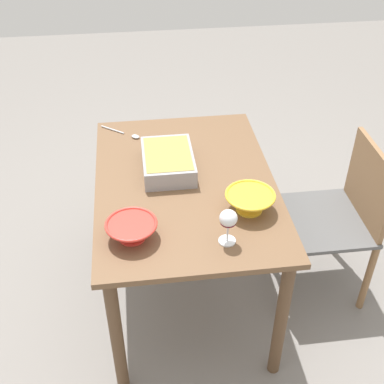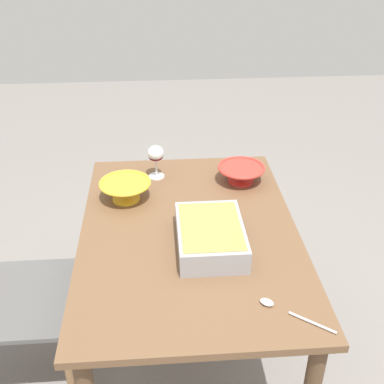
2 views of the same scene
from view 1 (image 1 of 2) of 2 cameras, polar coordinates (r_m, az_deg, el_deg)
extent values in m
plane|color=gray|center=(2.79, -0.66, -11.09)|extent=(8.00, 8.00, 0.00)
cube|color=brown|center=(2.30, -0.78, 0.99)|extent=(1.16, 0.81, 0.03)
cylinder|color=brown|center=(2.24, 10.03, -14.01)|extent=(0.05, 0.05, 0.71)
cylinder|color=brown|center=(2.98, 4.76, 1.71)|extent=(0.05, 0.05, 0.71)
cylinder|color=brown|center=(2.18, -8.49, -15.89)|extent=(0.05, 0.05, 0.71)
cylinder|color=brown|center=(2.93, -8.67, 0.69)|extent=(0.05, 0.05, 0.71)
cube|color=#595959|center=(2.62, 14.37, -3.12)|extent=(0.46, 0.45, 0.02)
cube|color=olive|center=(2.58, 19.42, 0.80)|extent=(0.43, 0.02, 0.39)
cylinder|color=olive|center=(2.85, 8.44, -4.19)|extent=(0.04, 0.04, 0.43)
cylinder|color=olive|center=(2.57, 10.73, -10.37)|extent=(0.04, 0.04, 0.43)
cylinder|color=olive|center=(2.98, 16.15, -3.40)|extent=(0.04, 0.04, 0.43)
cylinder|color=olive|center=(2.71, 19.22, -9.16)|extent=(0.04, 0.04, 0.43)
cylinder|color=white|center=(1.98, 3.98, -5.52)|extent=(0.07, 0.07, 0.01)
cylinder|color=white|center=(1.95, 4.03, -4.60)|extent=(0.01, 0.01, 0.08)
ellipsoid|color=white|center=(1.90, 4.13, -2.96)|extent=(0.07, 0.07, 0.07)
ellipsoid|color=#4C0A19|center=(1.92, 4.10, -3.41)|extent=(0.06, 0.06, 0.03)
cube|color=#99999E|center=(2.34, -2.73, 3.45)|extent=(0.33, 0.23, 0.09)
cube|color=#9E8C47|center=(2.32, -2.75, 4.18)|extent=(0.30, 0.21, 0.02)
cylinder|color=red|center=(2.01, -6.75, -5.03)|extent=(0.11, 0.11, 0.01)
cone|color=red|center=(1.98, -6.82, -4.28)|extent=(0.20, 0.20, 0.06)
torus|color=red|center=(1.96, -6.89, -3.61)|extent=(0.21, 0.21, 0.01)
cylinder|color=yellow|center=(2.14, 6.46, -1.91)|extent=(0.11, 0.11, 0.01)
cone|color=yellow|center=(2.11, 6.54, -1.09)|extent=(0.20, 0.20, 0.07)
torus|color=yellow|center=(2.09, 6.60, -0.33)|extent=(0.21, 0.21, 0.01)
cylinder|color=silver|center=(2.69, -8.95, 6.97)|extent=(0.10, 0.12, 0.01)
ellipsoid|color=silver|center=(2.61, -6.40, 6.24)|extent=(0.05, 0.05, 0.01)
camera|label=2|loc=(3.34, -2.40, 32.59)|focal=45.74mm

